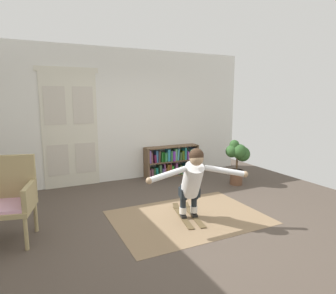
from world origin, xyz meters
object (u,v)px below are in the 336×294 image
wicker_chair (9,197)px  skis_pair (188,215)px  bookshelf (171,162)px  person_skier (193,179)px  potted_plant (238,156)px

wicker_chair → skis_pair: wicker_chair is taller
bookshelf → person_skier: person_skier is taller
person_skier → bookshelf: bearing=70.1°
skis_pair → person_skier: (-0.05, -0.21, 0.65)m
bookshelf → wicker_chair: (-3.32, -1.93, 0.25)m
wicker_chair → potted_plant: bearing=9.0°
potted_plant → person_skier: bearing=-146.0°
bookshelf → potted_plant: (0.96, -1.26, 0.28)m
bookshelf → person_skier: 2.70m
potted_plant → person_skier: size_ratio=0.66×
skis_pair → person_skier: 0.69m
bookshelf → wicker_chair: bearing=-149.8°
bookshelf → skis_pair: bearing=-110.5°
wicker_chair → person_skier: person_skier is taller
potted_plant → wicker_chair: bearing=-171.0°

